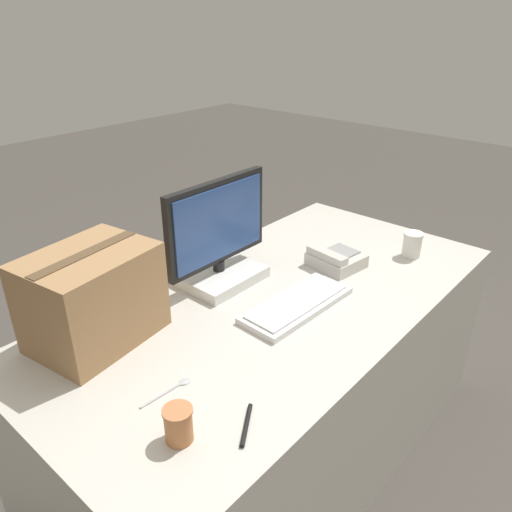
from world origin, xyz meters
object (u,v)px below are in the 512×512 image
at_px(monitor, 218,244).
at_px(cardboard_box, 92,297).
at_px(desk_phone, 335,259).
at_px(spoon, 174,388).
at_px(pen_marker, 246,425).
at_px(keyboard, 297,305).
at_px(paper_cup_left, 179,424).
at_px(paper_cup_right, 412,244).

xyz_separation_m(monitor, cardboard_box, (-0.51, 0.02, -0.00)).
relative_size(monitor, desk_phone, 2.23).
height_order(monitor, cardboard_box, monitor).
height_order(desk_phone, spoon, desk_phone).
bearing_deg(pen_marker, cardboard_box, -120.85).
distance_m(keyboard, paper_cup_left, 0.67).
distance_m(keyboard, pen_marker, 0.57).
height_order(paper_cup_right, cardboard_box, cardboard_box).
height_order(cardboard_box, pen_marker, cardboard_box).
height_order(paper_cup_left, pen_marker, paper_cup_left).
xyz_separation_m(paper_cup_right, pen_marker, (-1.15, -0.12, -0.05)).
bearing_deg(desk_phone, keyboard, -160.90).
distance_m(spoon, pen_marker, 0.24).
height_order(paper_cup_right, pen_marker, paper_cup_right).
bearing_deg(paper_cup_right, keyboard, 169.65).
xyz_separation_m(cardboard_box, pen_marker, (0.03, -0.60, -0.14)).
height_order(spoon, pen_marker, pen_marker).
xyz_separation_m(desk_phone, pen_marker, (-0.87, -0.30, -0.03)).
bearing_deg(monitor, desk_phone, -35.28).
relative_size(desk_phone, paper_cup_left, 2.27).
relative_size(spoon, cardboard_box, 0.40).
distance_m(monitor, paper_cup_left, 0.79).
bearing_deg(paper_cup_right, spoon, 174.05).
height_order(monitor, keyboard, monitor).
bearing_deg(paper_cup_left, monitor, 37.81).
height_order(paper_cup_left, paper_cup_right, paper_cup_right).
relative_size(paper_cup_right, spoon, 0.64).
relative_size(desk_phone, pen_marker, 1.73).
bearing_deg(pen_marker, desk_phone, 166.06).
bearing_deg(cardboard_box, paper_cup_right, -22.20).
xyz_separation_m(keyboard, paper_cup_left, (-0.65, -0.14, 0.03)).
height_order(spoon, cardboard_box, cardboard_box).
bearing_deg(desk_phone, monitor, 152.40).
xyz_separation_m(spoon, pen_marker, (0.03, -0.24, 0.00)).
bearing_deg(pen_marker, keyboard, 171.02).
xyz_separation_m(monitor, spoon, (-0.51, -0.33, -0.15)).
xyz_separation_m(paper_cup_left, pen_marker, (0.13, -0.09, -0.04)).
xyz_separation_m(keyboard, paper_cup_right, (0.64, -0.12, 0.04)).
bearing_deg(desk_phone, pen_marker, -152.96).
relative_size(monitor, paper_cup_right, 4.50).
height_order(monitor, paper_cup_left, monitor).
xyz_separation_m(desk_phone, paper_cup_right, (0.29, -0.19, 0.02)).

